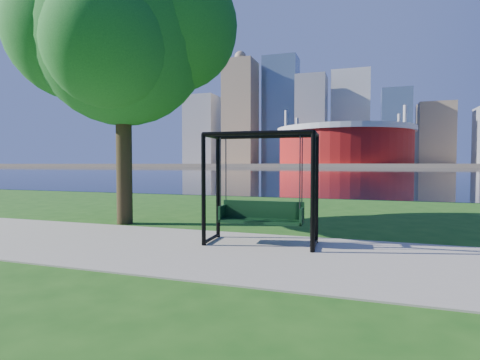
% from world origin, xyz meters
% --- Properties ---
extents(ground, '(900.00, 900.00, 0.00)m').
position_xyz_m(ground, '(0.00, 0.00, 0.00)').
color(ground, '#1E5114').
rests_on(ground, ground).
extents(path, '(120.00, 4.00, 0.03)m').
position_xyz_m(path, '(0.00, -0.50, 0.01)').
color(path, '#9E937F').
rests_on(path, ground).
extents(river, '(900.00, 180.00, 0.02)m').
position_xyz_m(river, '(0.00, 102.00, 0.01)').
color(river, black).
rests_on(river, ground).
extents(far_bank, '(900.00, 228.00, 2.00)m').
position_xyz_m(far_bank, '(0.00, 306.00, 1.00)').
color(far_bank, '#937F60').
rests_on(far_bank, ground).
extents(stadium, '(83.00, 83.00, 32.00)m').
position_xyz_m(stadium, '(-10.00, 235.00, 14.23)').
color(stadium, maroon).
rests_on(stadium, far_bank).
extents(skyline, '(392.00, 66.00, 96.50)m').
position_xyz_m(skyline, '(-4.27, 319.39, 35.89)').
color(skyline, gray).
rests_on(skyline, far_bank).
extents(swing, '(2.48, 1.16, 2.49)m').
position_xyz_m(swing, '(0.31, 0.38, 1.20)').
color(swing, black).
rests_on(swing, ground).
extents(park_tree, '(6.53, 5.89, 8.10)m').
position_xyz_m(park_tree, '(-4.43, 2.00, 5.63)').
color(park_tree, '#2D2413').
rests_on(park_tree, ground).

